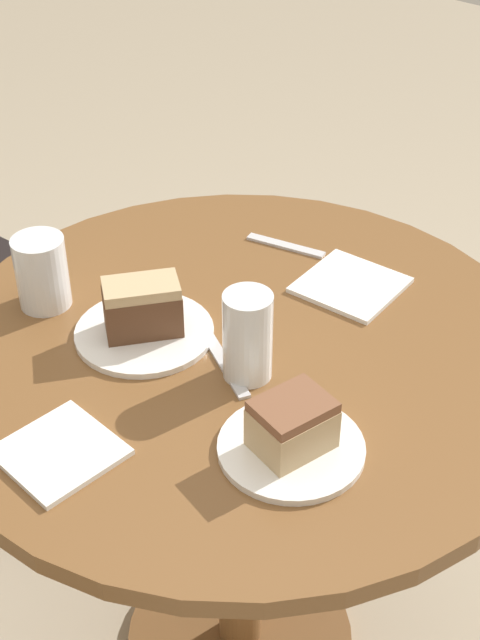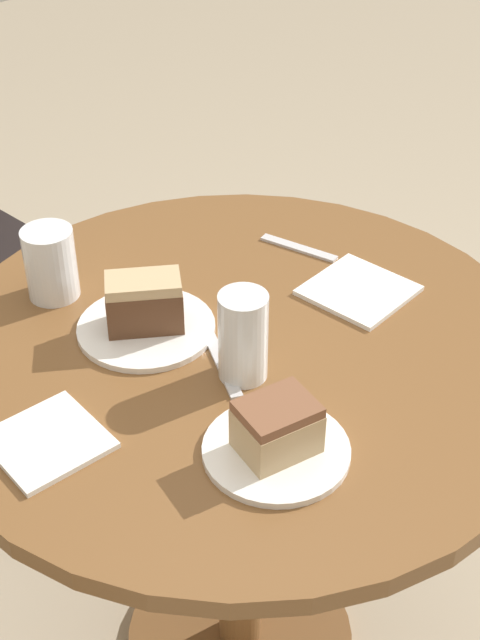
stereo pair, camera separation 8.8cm
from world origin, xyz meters
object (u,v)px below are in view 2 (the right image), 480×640
(plate_near, at_px, (146,328))
(glass_lemonade, at_px, (243,341))
(cake_slice_far, at_px, (277,427))
(cake_slice_near, at_px, (144,302))
(plate_far, at_px, (276,450))
(glass_water, at_px, (51,267))

(plate_near, height_order, glass_lemonade, glass_lemonade)
(plate_near, distance_m, glass_lemonade, 0.19)
(glass_lemonade, bearing_deg, cake_slice_far, -118.67)
(cake_slice_near, relative_size, cake_slice_far, 1.17)
(plate_near, bearing_deg, plate_far, -97.83)
(glass_lemonade, xyz_separation_m, glass_water, (-0.08, 0.35, -0.01))
(plate_far, bearing_deg, plate_near, 82.17)
(glass_water, bearing_deg, cake_slice_near, -75.59)
(cake_slice_near, bearing_deg, cake_slice_far, -97.83)
(cake_slice_far, bearing_deg, glass_water, 90.18)
(cake_slice_near, xyz_separation_m, glass_water, (-0.05, 0.18, 0.00))
(plate_near, xyz_separation_m, cake_slice_far, (-0.04, -0.32, 0.04))
(plate_far, xyz_separation_m, glass_lemonade, (0.08, 0.14, 0.05))
(glass_water, bearing_deg, plate_far, -89.82)
(cake_slice_near, xyz_separation_m, glass_lemonade, (0.03, -0.18, 0.01))
(plate_far, bearing_deg, glass_lemonade, 61.33)
(plate_far, distance_m, glass_lemonade, 0.17)
(plate_far, height_order, cake_slice_near, cake_slice_near)
(plate_near, relative_size, glass_water, 1.79)
(plate_far, height_order, glass_water, glass_water)
(glass_lemonade, bearing_deg, plate_far, -118.67)
(cake_slice_near, height_order, cake_slice_far, cake_slice_near)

